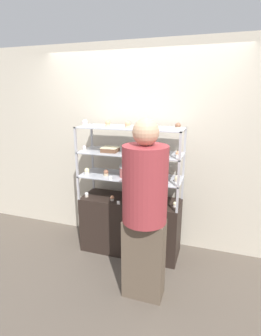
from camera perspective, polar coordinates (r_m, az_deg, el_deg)
name	(u,v)px	position (r m, az deg, el deg)	size (l,w,h in m)	color
ground_plane	(130,250)	(3.61, 0.00, -17.36)	(20.00, 20.00, 0.00)	brown
back_wall	(139,148)	(3.44, 1.94, 4.48)	(8.00, 0.05, 2.60)	beige
display_base	(130,225)	(3.43, 0.00, -12.32)	(1.23, 0.44, 0.72)	black
display_riser_lower	(130,178)	(3.18, 0.00, -2.14)	(1.23, 0.44, 0.30)	#B7B7BC
display_riser_middle	(130,154)	(3.10, 0.00, 3.09)	(1.23, 0.44, 0.30)	#B7B7BC
display_riser_upper	(130,129)	(3.05, 0.00, 8.54)	(1.23, 0.44, 0.30)	#B7B7BC
layer_cake_centerpiece	(128,171)	(3.14, -0.51, -0.69)	(0.21, 0.21, 0.14)	#C66660
sheet_cake_frosted	(110,149)	(3.12, -4.46, 4.05)	(0.19, 0.16, 0.06)	brown
cupcake_0	(87,195)	(3.38, -9.52, -5.72)	(0.05, 0.05, 0.06)	beige
cupcake_1	(112,198)	(3.23, -4.00, -6.55)	(0.05, 0.05, 0.06)	beige
cupcake_2	(144,200)	(3.18, 2.86, -6.88)	(0.05, 0.05, 0.06)	white
cupcake_3	(175,204)	(3.09, 9.64, -7.80)	(0.05, 0.05, 0.06)	white
price_tag_0	(118,203)	(3.12, -2.66, -7.55)	(0.04, 0.00, 0.04)	white
cupcake_4	(87,171)	(3.30, -9.47, -0.67)	(0.06, 0.06, 0.08)	beige
cupcake_5	(106,173)	(3.20, -5.35, -1.02)	(0.06, 0.06, 0.08)	#CCB28C
cupcake_6	(151,178)	(3.00, 4.58, -2.17)	(0.06, 0.06, 0.08)	#CCB28C
cupcake_7	(177,179)	(3.00, 10.12, -2.38)	(0.06, 0.06, 0.08)	beige
price_tag_1	(111,178)	(3.04, -4.31, -2.18)	(0.04, 0.00, 0.04)	white
cupcake_8	(84,148)	(3.23, -10.02, 4.28)	(0.05, 0.05, 0.06)	beige
cupcake_9	(143,153)	(2.93, 2.82, 3.30)	(0.05, 0.05, 0.06)	white
cupcake_10	(178,154)	(2.92, 10.22, 3.04)	(0.05, 0.05, 0.06)	white
price_tag_2	(135,155)	(2.87, 0.93, 2.90)	(0.04, 0.00, 0.04)	white
cupcake_11	(85,123)	(3.21, -9.90, 9.65)	(0.06, 0.06, 0.08)	white
cupcake_12	(108,123)	(3.11, -4.98, 9.63)	(0.06, 0.06, 0.08)	#CCB28C
cupcake_13	(128,125)	(2.97, -0.62, 9.40)	(0.06, 0.06, 0.08)	#CCB28C
cupcake_14	(152,126)	(2.85, 4.59, 9.10)	(0.06, 0.06, 0.08)	#CCB28C
cupcake_15	(178,126)	(2.87, 10.27, 8.93)	(0.06, 0.06, 0.08)	beige
price_tag_3	(94,126)	(3.00, -8.04, 9.06)	(0.04, 0.00, 0.04)	white
donut_glazed	(152,127)	(2.95, 4.66, 8.98)	(0.15, 0.15, 0.04)	#EFB2BC
customer_figure	(145,209)	(2.46, 3.08, -8.80)	(0.41, 0.41, 1.78)	brown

